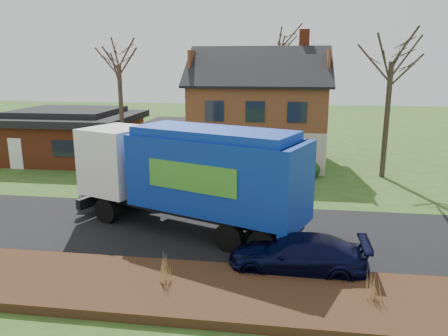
# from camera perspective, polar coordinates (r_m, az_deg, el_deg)

# --- Properties ---
(ground) EXTENTS (120.00, 120.00, 0.00)m
(ground) POSITION_cam_1_polar(r_m,az_deg,el_deg) (18.97, -4.53, -8.03)
(ground) COLOR #2B4D19
(ground) RESTS_ON ground
(road) EXTENTS (80.00, 7.00, 0.02)m
(road) POSITION_cam_1_polar(r_m,az_deg,el_deg) (18.96, -4.53, -8.00)
(road) COLOR black
(road) RESTS_ON ground
(mulch_verge) EXTENTS (80.00, 3.50, 0.30)m
(mulch_verge) POSITION_cam_1_polar(r_m,az_deg,el_deg) (14.26, -9.37, -15.14)
(mulch_verge) COLOR black
(mulch_verge) RESTS_ON ground
(main_house) EXTENTS (12.95, 8.95, 9.26)m
(main_house) POSITION_cam_1_polar(r_m,az_deg,el_deg) (31.34, 3.65, 8.12)
(main_house) COLOR #C3B29C
(main_house) RESTS_ON ground
(ranch_house) EXTENTS (9.80, 8.20, 3.70)m
(ranch_house) POSITION_cam_1_polar(r_m,az_deg,el_deg) (34.55, -19.50, 4.17)
(ranch_house) COLOR brown
(ranch_house) RESTS_ON ground
(garbage_truck) EXTENTS (10.67, 6.40, 4.45)m
(garbage_truck) POSITION_cam_1_polar(r_m,az_deg,el_deg) (18.19, -4.31, -0.48)
(garbage_truck) COLOR black
(garbage_truck) RESTS_ON ground
(silver_sedan) EXTENTS (5.18, 2.59, 1.63)m
(silver_sedan) POSITION_cam_1_polar(r_m,az_deg,el_deg) (22.78, -11.96, -2.42)
(silver_sedan) COLOR #98999F
(silver_sedan) RESTS_ON ground
(navy_wagon) EXTENTS (4.67, 1.96, 1.35)m
(navy_wagon) POSITION_cam_1_polar(r_m,az_deg,el_deg) (15.16, 9.56, -11.14)
(navy_wagon) COLOR black
(navy_wagon) RESTS_ON ground
(tree_front_west) EXTENTS (3.22, 3.22, 9.58)m
(tree_front_west) POSITION_cam_1_polar(r_m,az_deg,el_deg) (29.25, -13.69, 14.97)
(tree_front_west) COLOR #3D3025
(tree_front_west) RESTS_ON ground
(tree_front_east) EXTENTS (3.63, 3.63, 10.10)m
(tree_front_east) POSITION_cam_1_polar(r_m,az_deg,el_deg) (28.46, 21.26, 15.15)
(tree_front_east) COLOR #382E22
(tree_front_east) RESTS_ON ground
(tree_back) EXTENTS (3.46, 3.46, 10.97)m
(tree_back) POSITION_cam_1_polar(r_m,az_deg,el_deg) (38.32, 7.05, 16.68)
(tree_back) COLOR #3D3124
(tree_back) RESTS_ON ground
(grass_clump_mid) EXTENTS (0.34, 0.28, 0.94)m
(grass_clump_mid) POSITION_cam_1_polar(r_m,az_deg,el_deg) (13.97, -7.57, -12.87)
(grass_clump_mid) COLOR tan
(grass_clump_mid) RESTS_ON mulch_verge
(grass_clump_east) EXTENTS (0.33, 0.27, 0.83)m
(grass_clump_east) POSITION_cam_1_polar(r_m,az_deg,el_deg) (13.75, 18.88, -14.22)
(grass_clump_east) COLOR tan
(grass_clump_east) RESTS_ON mulch_verge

